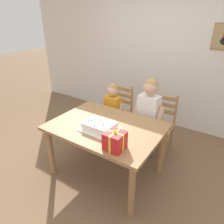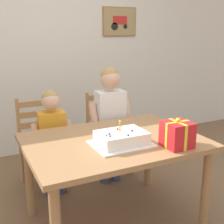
% 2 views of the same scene
% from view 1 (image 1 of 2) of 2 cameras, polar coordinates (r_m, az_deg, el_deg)
% --- Properties ---
extents(ground_plane, '(20.00, 20.00, 0.00)m').
position_cam_1_polar(ground_plane, '(2.98, -1.49, -16.34)').
color(ground_plane, brown).
extents(back_wall, '(6.40, 0.11, 2.60)m').
position_cam_1_polar(back_wall, '(3.97, 14.57, 14.86)').
color(back_wall, silver).
rests_on(back_wall, ground).
extents(dining_table, '(1.38, 1.00, 0.74)m').
position_cam_1_polar(dining_table, '(2.59, -1.65, -5.62)').
color(dining_table, '#9E7047').
rests_on(dining_table, ground).
extents(birthday_cake, '(0.44, 0.34, 0.19)m').
position_cam_1_polar(birthday_cake, '(2.43, -3.56, -4.05)').
color(birthday_cake, white).
rests_on(birthday_cake, dining_table).
extents(gift_box_red_large, '(0.20, 0.20, 0.22)m').
position_cam_1_polar(gift_box_red_large, '(2.08, 0.82, -8.04)').
color(gift_box_red_large, red).
rests_on(gift_box_red_large, dining_table).
extents(chair_left, '(0.43, 0.43, 0.92)m').
position_cam_1_polar(chair_left, '(3.52, 1.55, -0.06)').
color(chair_left, '#A87A4C').
rests_on(chair_left, ground).
extents(chair_right, '(0.45, 0.45, 0.92)m').
position_cam_1_polar(chair_right, '(3.23, 13.11, -3.30)').
color(chair_right, '#A87A4C').
rests_on(chair_right, ground).
extents(child_older, '(0.45, 0.26, 1.23)m').
position_cam_1_polar(child_older, '(2.93, 10.22, 0.07)').
color(child_older, '#38426B').
rests_on(child_older, ground).
extents(child_younger, '(0.39, 0.22, 1.05)m').
position_cam_1_polar(child_younger, '(3.23, 0.17, 0.92)').
color(child_younger, '#38426B').
rests_on(child_younger, ground).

